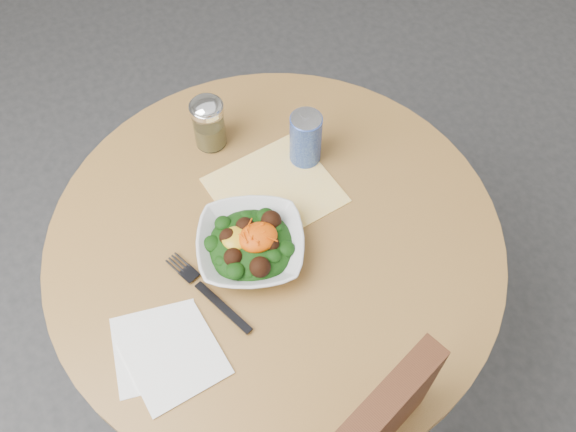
% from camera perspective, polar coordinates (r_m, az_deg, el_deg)
% --- Properties ---
extents(ground, '(6.00, 6.00, 0.00)m').
position_cam_1_polar(ground, '(1.94, -0.79, -13.40)').
color(ground, '#313134').
rests_on(ground, ground).
extents(table, '(0.90, 0.90, 0.75)m').
position_cam_1_polar(table, '(1.43, -1.05, -6.02)').
color(table, black).
rests_on(table, ground).
extents(cloth_napkin, '(0.26, 0.24, 0.00)m').
position_cam_1_polar(cloth_napkin, '(1.32, -1.19, 2.32)').
color(cloth_napkin, '#FFAD0D').
rests_on(cloth_napkin, table).
extents(paper_napkins, '(0.19, 0.21, 0.00)m').
position_cam_1_polar(paper_napkins, '(1.17, -10.75, -11.86)').
color(paper_napkins, white).
rests_on(paper_napkins, table).
extents(salad_bowl, '(0.27, 0.27, 0.08)m').
position_cam_1_polar(salad_bowl, '(1.22, -3.33, -2.58)').
color(salad_bowl, silver).
rests_on(salad_bowl, table).
extents(fork, '(0.09, 0.21, 0.00)m').
position_cam_1_polar(fork, '(1.21, -7.32, -6.59)').
color(fork, black).
rests_on(fork, table).
extents(spice_shaker, '(0.07, 0.07, 0.13)m').
position_cam_1_polar(spice_shaker, '(1.36, -7.07, 8.20)').
color(spice_shaker, silver).
rests_on(spice_shaker, table).
extents(beverage_can, '(0.07, 0.07, 0.13)m').
position_cam_1_polar(beverage_can, '(1.32, 1.57, 6.90)').
color(beverage_can, navy).
rests_on(beverage_can, table).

